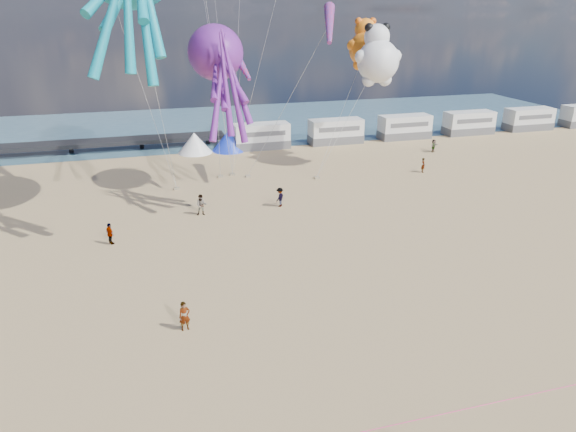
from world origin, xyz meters
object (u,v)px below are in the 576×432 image
at_px(sandbag_a, 177,189).
at_px(motorhome_3, 469,123).
at_px(windsock_right, 241,64).
at_px(motorhome_4, 529,119).
at_px(sandbag_b, 220,176).
at_px(standing_person, 185,316).
at_px(motorhome_2, 405,127).
at_px(beachgoer_4, 434,146).
at_px(beachgoer_5, 423,165).
at_px(sandbag_d, 248,176).
at_px(motorhome_1, 336,131).
at_px(sandbag_e, 232,174).
at_px(beachgoer_2, 280,197).
at_px(motorhome_0, 262,136).
at_px(beachgoer_3, 110,234).
at_px(kite_teddy_orange, 366,49).
at_px(kite_panda, 378,61).
at_px(beachgoer_1, 201,205).
at_px(tent_blue, 229,141).
at_px(kite_octopus_purple, 215,53).
at_px(sandbag_c, 317,177).

bearing_deg(sandbag_a, motorhome_3, 18.04).
xyz_separation_m(motorhome_3, windsock_right, (-33.56, -15.17, 9.89)).
height_order(motorhome_4, sandbag_b, motorhome_4).
xyz_separation_m(standing_person, sandbag_b, (5.75, 25.69, -0.71)).
bearing_deg(motorhome_3, motorhome_4, 0.00).
height_order(motorhome_2, beachgoer_4, motorhome_2).
height_order(beachgoer_5, sandbag_d, beachgoer_5).
height_order(motorhome_1, sandbag_e, motorhome_1).
bearing_deg(sandbag_e, beachgoer_4, 6.39).
bearing_deg(beachgoer_2, motorhome_0, -147.15).
xyz_separation_m(beachgoer_3, kite_teddy_orange, (25.92, 15.66, 11.02)).
height_order(motorhome_4, beachgoer_2, motorhome_4).
relative_size(kite_panda, kite_teddy_orange, 1.15).
bearing_deg(beachgoer_5, sandbag_e, 86.89).
bearing_deg(beachgoer_5, beachgoer_2, 117.91).
height_order(beachgoer_1, kite_teddy_orange, kite_teddy_orange).
bearing_deg(motorhome_1, sandbag_b, -147.50).
bearing_deg(tent_blue, sandbag_a, -118.78).
distance_m(beachgoer_3, sandbag_b, 16.80).
bearing_deg(kite_teddy_orange, beachgoer_1, -156.22).
bearing_deg(sandbag_d, beachgoer_2, -83.46).
height_order(beachgoer_1, sandbag_b, beachgoer_1).
xyz_separation_m(motorhome_1, beachgoer_5, (4.28, -14.15, -0.74)).
xyz_separation_m(motorhome_3, sandbag_d, (-32.43, -10.93, -1.39)).
xyz_separation_m(beachgoer_1, beachgoer_3, (-6.94, -3.85, -0.08)).
height_order(motorhome_0, beachgoer_3, motorhome_0).
xyz_separation_m(motorhome_3, kite_teddy_orange, (-19.09, -8.12, 10.33)).
distance_m(beachgoer_4, kite_octopus_purple, 29.36).
bearing_deg(windsock_right, beachgoer_3, -152.19).
relative_size(motorhome_0, motorhome_3, 1.00).
bearing_deg(kite_panda, sandbag_a, 168.66).
bearing_deg(tent_blue, sandbag_b, -104.18).
bearing_deg(sandbag_c, windsock_right, -165.61).
distance_m(sandbag_a, sandbag_b, 5.21).
distance_m(standing_person, beachgoer_1, 16.24).
bearing_deg(tent_blue, motorhome_0, 0.00).
height_order(beachgoer_4, sandbag_b, beachgoer_4).
distance_m(sandbag_d, kite_panda, 17.04).
bearing_deg(beachgoer_2, sandbag_d, -132.17).
xyz_separation_m(motorhome_3, sandbag_b, (-35.09, -10.25, -1.39)).
relative_size(motorhome_1, sandbag_b, 13.20).
relative_size(motorhome_0, beachgoer_1, 3.73).
height_order(motorhome_0, motorhome_3, same).
relative_size(motorhome_2, beachgoer_5, 4.33).
relative_size(motorhome_3, sandbag_a, 13.20).
height_order(standing_person, beachgoer_3, standing_person).
distance_m(beachgoer_4, sandbag_d, 23.36).
height_order(beachgoer_5, kite_panda, kite_panda).
xyz_separation_m(beachgoer_5, kite_panda, (-4.55, 2.64, 10.17)).
relative_size(sandbag_c, sandbag_d, 1.00).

